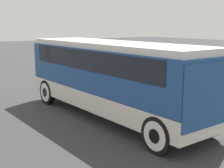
# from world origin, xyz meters

# --- Properties ---
(ground_plane) EXTENTS (120.00, 120.00, 0.00)m
(ground_plane) POSITION_xyz_m (0.00, 0.00, 0.00)
(ground_plane) COLOR #38383A
(tour_bus) EXTENTS (9.50, 2.66, 3.10)m
(tour_bus) POSITION_xyz_m (0.10, -0.00, 1.88)
(tour_bus) COLOR silver
(tour_bus) RESTS_ON ground_plane
(parked_car_near) EXTENTS (4.28, 1.98, 1.43)m
(parked_car_near) POSITION_xyz_m (0.62, 5.01, 0.72)
(parked_car_near) COLOR maroon
(parked_car_near) RESTS_ON ground_plane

